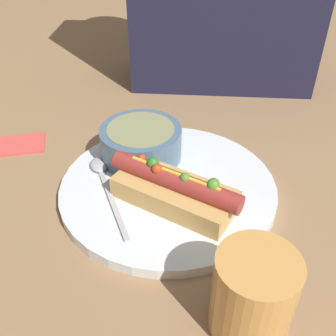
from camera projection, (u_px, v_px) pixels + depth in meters
ground_plane at (168, 192)px, 0.56m from camera, size 4.00×4.00×0.00m
dinner_plate at (168, 188)px, 0.55m from camera, size 0.30×0.30×0.01m
hot_dog at (175, 189)px, 0.50m from camera, size 0.17×0.13×0.06m
soup_bowl at (141, 141)px, 0.58m from camera, size 0.12×0.12×0.05m
spoon at (103, 177)px, 0.55m from camera, size 0.09×0.16×0.01m
drinking_glass at (253, 296)px, 0.37m from camera, size 0.08×0.08×0.09m
napkin at (11, 145)px, 0.64m from camera, size 0.12×0.09×0.01m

